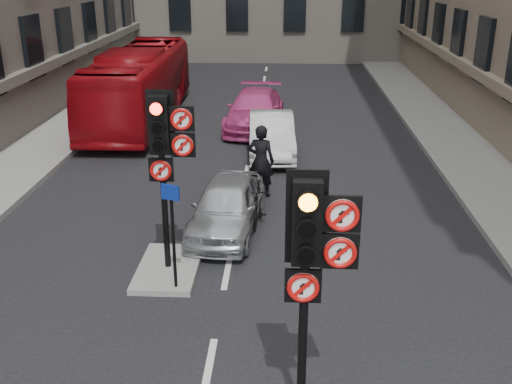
# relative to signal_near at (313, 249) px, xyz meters

# --- Properties ---
(pavement_left) EXTENTS (3.00, 50.00, 0.16)m
(pavement_left) POSITION_rel_signal_near_xyz_m (-8.69, 11.01, -2.50)
(pavement_left) COLOR gray
(pavement_left) RESTS_ON ground
(pavement_right) EXTENTS (3.00, 50.00, 0.16)m
(pavement_right) POSITION_rel_signal_near_xyz_m (5.71, 11.01, -2.50)
(pavement_right) COLOR gray
(pavement_right) RESTS_ON ground
(centre_island) EXTENTS (1.20, 2.00, 0.12)m
(centre_island) POSITION_rel_signal_near_xyz_m (-2.69, 4.01, -2.52)
(centre_island) COLOR gray
(centre_island) RESTS_ON ground
(signal_near) EXTENTS (0.91, 0.40, 3.58)m
(signal_near) POSITION_rel_signal_near_xyz_m (0.00, 0.00, 0.00)
(signal_near) COLOR black
(signal_near) RESTS_ON ground
(signal_far) EXTENTS (0.91, 0.40, 3.58)m
(signal_far) POSITION_rel_signal_near_xyz_m (-2.60, 4.00, 0.12)
(signal_far) COLOR black
(signal_far) RESTS_ON centre_island
(car_silver) EXTENTS (1.80, 3.75, 1.23)m
(car_silver) POSITION_rel_signal_near_xyz_m (-1.68, 6.01, -1.97)
(car_silver) COLOR #A6A9AD
(car_silver) RESTS_ON ground
(car_white) EXTENTS (1.62, 4.07, 1.32)m
(car_white) POSITION_rel_signal_near_xyz_m (-0.79, 11.91, -1.92)
(car_white) COLOR silver
(car_white) RESTS_ON ground
(car_pink) EXTENTS (2.23, 4.82, 1.36)m
(car_pink) POSITION_rel_signal_near_xyz_m (-1.50, 15.14, -1.90)
(car_pink) COLOR #C63A7F
(car_pink) RESTS_ON ground
(bus_red) EXTENTS (2.46, 10.06, 2.80)m
(bus_red) POSITION_rel_signal_near_xyz_m (-5.99, 16.08, -1.18)
(bus_red) COLOR maroon
(bus_red) RESTS_ON ground
(motorcycle) EXTENTS (0.54, 1.64, 0.97)m
(motorcycle) POSITION_rel_signal_near_xyz_m (-0.99, 6.54, -2.10)
(motorcycle) COLOR black
(motorcycle) RESTS_ON ground
(motorcyclist) EXTENTS (0.79, 0.61, 1.94)m
(motorcyclist) POSITION_rel_signal_near_xyz_m (-0.98, 8.29, -1.61)
(motorcyclist) COLOR black
(motorcyclist) RESTS_ON ground
(info_sign) EXTENTS (0.35, 0.16, 2.08)m
(info_sign) POSITION_rel_signal_near_xyz_m (-2.39, 3.19, -1.12)
(info_sign) COLOR black
(info_sign) RESTS_ON centre_island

